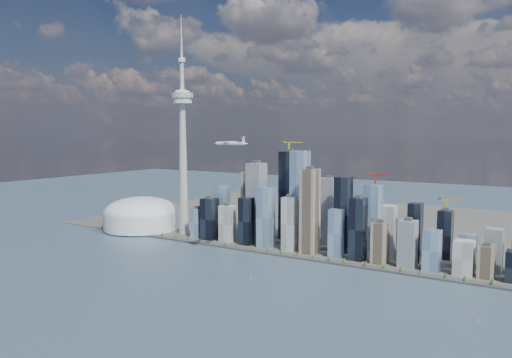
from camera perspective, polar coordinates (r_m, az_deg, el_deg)
The scene contains 10 objects.
ground at distance 890.43m, azimuth -6.27°, elevation -11.84°, with size 4000.00×4000.00×0.00m, color #364C60.
seawall at distance 1089.97m, azimuth 1.97°, elevation -8.49°, with size 1100.00×22.00×4.00m, color #383838.
land at distance 1488.77m, azimuth 10.68°, elevation -4.85°, with size 1400.00×900.00×3.00m, color #4C4C47.
shoreline_trees at distance 1088.36m, azimuth 1.97°, elevation -8.14°, with size 960.53×7.20×8.80m.
skyscraper_cluster at distance 1123.87m, azimuth 6.84°, elevation -4.35°, with size 736.00×142.00×240.02m.
needle_tower at distance 1281.02m, azimuth -8.37°, elevation 4.09°, with size 56.00×56.00×550.50m.
dome_stadium at distance 1386.38m, azimuth -12.96°, elevation -4.05°, with size 200.00×200.00×86.00m.
airplane at distance 962.44m, azimuth -2.91°, elevation 4.14°, with size 65.79×58.79×16.41m.
sailboat_west at distance 914.56m, azimuth -0.61°, elevation -11.14°, with size 6.79×3.62×9.50m.
sailboat_east at distance 780.11m, azimuth 24.08°, elevation -14.58°, with size 6.29×3.87×8.99m.
Camera 1 is at (527.63, -667.40, 262.79)m, focal length 35.00 mm.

